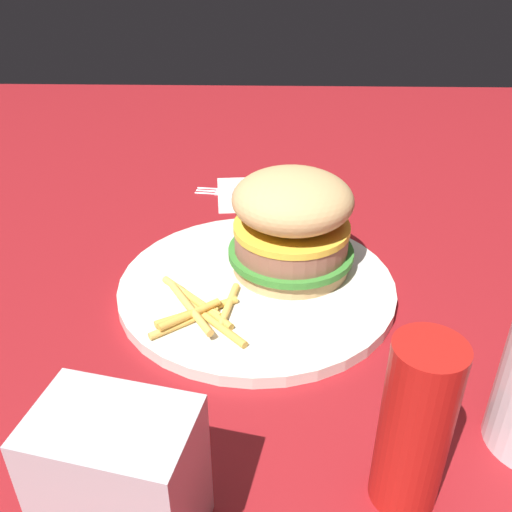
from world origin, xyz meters
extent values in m
plane|color=maroon|center=(0.00, 0.00, 0.00)|extent=(1.60, 1.60, 0.00)
cylinder|color=silver|center=(0.01, -0.01, 0.01)|extent=(0.28, 0.28, 0.01)
cylinder|color=tan|center=(-0.02, -0.04, 0.02)|extent=(0.12, 0.12, 0.01)
cylinder|color=#387F2D|center=(-0.02, -0.04, 0.03)|extent=(0.13, 0.13, 0.01)
cylinder|color=#8E5B47|center=(-0.02, -0.04, 0.05)|extent=(0.12, 0.12, 0.02)
cylinder|color=yellow|center=(-0.02, -0.04, 0.06)|extent=(0.12, 0.12, 0.01)
ellipsoid|color=tan|center=(-0.02, -0.04, 0.09)|extent=(0.12, 0.12, 0.05)
cylinder|color=gold|center=(0.07, 0.04, 0.02)|extent=(0.07, 0.05, 0.01)
cylinder|color=#E5B251|center=(0.04, 0.03, 0.02)|extent=(0.02, 0.07, 0.01)
cylinder|color=#E5B251|center=(0.08, 0.06, 0.02)|extent=(0.06, 0.05, 0.01)
cylinder|color=gold|center=(0.05, 0.06, 0.02)|extent=(0.06, 0.06, 0.01)
cylinder|color=#E5B251|center=(0.07, 0.02, 0.02)|extent=(0.06, 0.06, 0.01)
cylinder|color=#E5B251|center=(0.07, 0.05, 0.02)|extent=(0.05, 0.08, 0.01)
cylinder|color=gold|center=(0.06, 0.04, 0.02)|extent=(0.06, 0.06, 0.01)
cylinder|color=gold|center=(0.07, 0.06, 0.02)|extent=(0.05, 0.05, 0.01)
cube|color=white|center=(0.02, -0.24, 0.00)|extent=(0.12, 0.12, 0.00)
cube|color=silver|center=(-0.02, -0.24, 0.00)|extent=(0.11, 0.03, 0.00)
cube|color=silver|center=(0.06, -0.25, 0.00)|extent=(0.04, 0.03, 0.00)
cylinder|color=silver|center=(0.09, -0.26, 0.00)|extent=(0.03, 0.01, 0.00)
cylinder|color=silver|center=(0.09, -0.25, 0.00)|extent=(0.03, 0.01, 0.00)
cylinder|color=silver|center=(0.09, -0.24, 0.00)|extent=(0.03, 0.01, 0.00)
cube|color=#B7BABF|center=(0.08, 0.25, 0.05)|extent=(0.10, 0.08, 0.10)
cylinder|color=#B21914|center=(-0.09, 0.22, 0.06)|extent=(0.04, 0.04, 0.13)
camera|label=1|loc=(0.00, 0.46, 0.33)|focal=39.84mm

